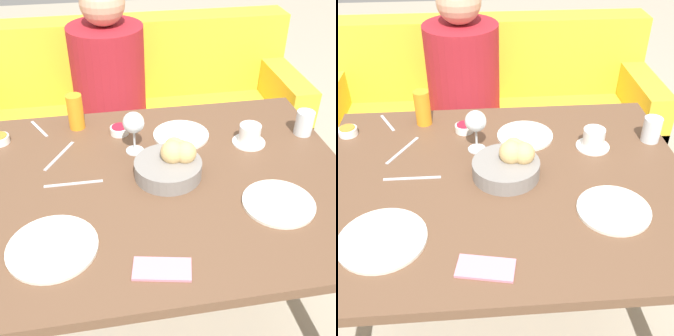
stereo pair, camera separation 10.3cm
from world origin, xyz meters
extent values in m
plane|color=#A89E89|center=(0.00, 0.00, 0.00)|extent=(10.00, 10.00, 0.00)
cube|color=brown|center=(0.00, 0.00, 0.70)|extent=(1.24, 0.98, 0.03)
cube|color=brown|center=(-0.57, 0.44, 0.34)|extent=(0.06, 0.06, 0.68)
cube|color=brown|center=(0.57, 0.44, 0.34)|extent=(0.06, 0.06, 0.68)
cube|color=gold|center=(-0.01, 1.04, 0.21)|extent=(1.86, 0.70, 0.41)
cube|color=gold|center=(-0.01, 1.29, 0.64)|extent=(1.86, 0.20, 0.45)
cube|color=gold|center=(0.85, 1.04, 0.31)|extent=(0.14, 0.70, 0.61)
cube|color=#23232D|center=(-0.14, 0.94, 0.21)|extent=(0.35, 0.48, 0.41)
cylinder|color=#A31E28|center=(-0.14, 0.94, 0.67)|extent=(0.37, 0.37, 0.52)
sphere|color=tan|center=(-0.14, 0.94, 1.04)|extent=(0.21, 0.21, 0.21)
cylinder|color=gray|center=(0.01, 0.02, 0.75)|extent=(0.22, 0.22, 0.05)
sphere|color=tan|center=(0.06, 0.06, 0.79)|extent=(0.06, 0.06, 0.06)
sphere|color=tan|center=(0.07, 0.03, 0.80)|extent=(0.08, 0.08, 0.08)
sphere|color=tan|center=(0.03, 0.04, 0.80)|extent=(0.08, 0.08, 0.08)
sphere|color=tan|center=(0.04, 0.07, 0.79)|extent=(0.07, 0.07, 0.07)
cylinder|color=silver|center=(-0.35, -0.25, 0.72)|extent=(0.25, 0.25, 0.01)
cylinder|color=silver|center=(0.32, -0.18, 0.72)|extent=(0.22, 0.22, 0.01)
cylinder|color=silver|center=(0.10, 0.25, 0.72)|extent=(0.21, 0.21, 0.01)
cylinder|color=orange|center=(-0.28, 0.39, 0.79)|extent=(0.06, 0.06, 0.14)
cylinder|color=silver|center=(0.56, 0.19, 0.76)|extent=(0.07, 0.07, 0.09)
cylinder|color=silver|center=(-0.08, 0.18, 0.72)|extent=(0.06, 0.06, 0.00)
cylinder|color=silver|center=(-0.08, 0.18, 0.76)|extent=(0.01, 0.01, 0.07)
sphere|color=silver|center=(-0.08, 0.18, 0.84)|extent=(0.08, 0.08, 0.08)
cylinder|color=white|center=(0.34, 0.16, 0.72)|extent=(0.12, 0.12, 0.01)
cylinder|color=white|center=(0.34, 0.16, 0.76)|extent=(0.08, 0.08, 0.07)
cylinder|color=white|center=(-0.13, 0.31, 0.73)|extent=(0.07, 0.07, 0.03)
cylinder|color=#A3192D|center=(-0.13, 0.31, 0.75)|extent=(0.06, 0.06, 0.00)
cylinder|color=white|center=(-0.57, 0.32, 0.73)|extent=(0.07, 0.07, 0.03)
cube|color=#B7B7BC|center=(-0.35, 0.20, 0.72)|extent=(0.10, 0.17, 0.00)
cube|color=#B7B7BC|center=(-0.30, 0.03, 0.72)|extent=(0.19, 0.01, 0.00)
cube|color=#B7B7BC|center=(-0.43, 0.40, 0.72)|extent=(0.08, 0.13, 0.00)
cube|color=pink|center=(-0.07, -0.37, 0.72)|extent=(0.16, 0.10, 0.01)
camera|label=1|loc=(-0.18, -1.08, 1.56)|focal=45.00mm
camera|label=2|loc=(-0.08, -1.09, 1.56)|focal=45.00mm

